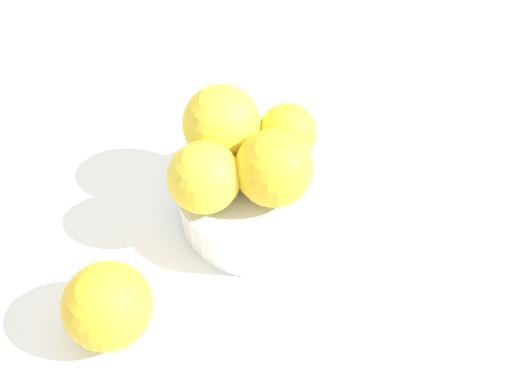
# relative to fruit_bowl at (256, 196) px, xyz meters

# --- Properties ---
(ground_plane) EXTENTS (1.10, 1.10, 0.02)m
(ground_plane) POSITION_rel_fruit_bowl_xyz_m (0.00, 0.00, -0.04)
(ground_plane) COLOR white
(fruit_bowl) EXTENTS (0.17, 0.17, 0.06)m
(fruit_bowl) POSITION_rel_fruit_bowl_xyz_m (0.00, 0.00, 0.00)
(fruit_bowl) COLOR silver
(fruit_bowl) RESTS_ON ground_plane
(orange_in_bowl_0) EXTENTS (0.08, 0.08, 0.08)m
(orange_in_bowl_0) POSITION_rel_fruit_bowl_xyz_m (0.00, 0.02, 0.07)
(orange_in_bowl_0) COLOR yellow
(orange_in_bowl_0) RESTS_ON fruit_bowl
(orange_in_bowl_1) EXTENTS (0.08, 0.08, 0.08)m
(orange_in_bowl_1) POSITION_rel_fruit_bowl_xyz_m (-0.01, -0.05, 0.07)
(orange_in_bowl_1) COLOR yellow
(orange_in_bowl_1) RESTS_ON fruit_bowl
(orange_in_bowl_2) EXTENTS (0.06, 0.06, 0.06)m
(orange_in_bowl_2) POSITION_rel_fruit_bowl_xyz_m (-0.05, 0.00, 0.06)
(orange_in_bowl_2) COLOR yellow
(orange_in_bowl_2) RESTS_ON fruit_bowl
(orange_in_bowl_3) EXTENTS (0.07, 0.07, 0.07)m
(orange_in_bowl_3) POSITION_rel_fruit_bowl_xyz_m (0.05, -0.02, 0.07)
(orange_in_bowl_3) COLOR yellow
(orange_in_bowl_3) RESTS_ON fruit_bowl
(orange_loose_0) EXTENTS (0.09, 0.09, 0.09)m
(orange_loose_0) POSITION_rel_fruit_bowl_xyz_m (0.19, -0.01, 0.01)
(orange_loose_0) COLOR yellow
(orange_loose_0) RESTS_ON ground_plane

